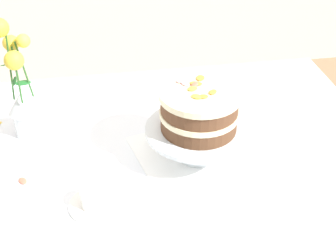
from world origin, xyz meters
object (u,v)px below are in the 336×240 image
at_px(cake_stand, 198,133).
at_px(teacup, 95,200).
at_px(flower_vase, 20,91).
at_px(dining_table, 151,186).
at_px(layer_cake, 199,110).

relative_size(cake_stand, teacup, 2.24).
bearing_deg(flower_vase, dining_table, -28.65).
bearing_deg(flower_vase, cake_stand, -21.75).
height_order(flower_vase, teacup, flower_vase).
bearing_deg(cake_stand, flower_vase, 158.25).
bearing_deg(cake_stand, dining_table, 178.87).
xyz_separation_m(cake_stand, flower_vase, (-0.48, 0.19, 0.07)).
distance_m(cake_stand, teacup, 0.33).
relative_size(dining_table, layer_cake, 6.51).
xyz_separation_m(dining_table, layer_cake, (0.13, -0.00, 0.25)).
distance_m(dining_table, layer_cake, 0.28).
xyz_separation_m(dining_table, cake_stand, (0.13, -0.00, 0.17)).
distance_m(layer_cake, teacup, 0.36).
relative_size(cake_stand, layer_cake, 1.35).
xyz_separation_m(cake_stand, teacup, (-0.29, -0.15, -0.06)).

